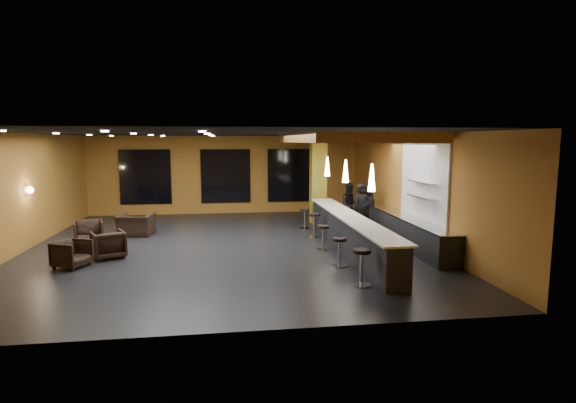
{
  "coord_description": "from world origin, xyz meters",
  "views": [
    {
      "loc": [
        -0.03,
        -13.92,
        3.27
      ],
      "look_at": [
        2.0,
        0.5,
        1.3
      ],
      "focal_mm": 28.0,
      "sensor_mm": 36.0,
      "label": 1
    }
  ],
  "objects": [
    {
      "name": "window_center",
      "position": [
        0.0,
        6.44,
        1.7
      ],
      "size": [
        2.2,
        0.06,
        2.4
      ],
      "primitive_type": "cube",
      "color": "black",
      "rests_on": "wall_back"
    },
    {
      "name": "wall_front",
      "position": [
        0.0,
        -6.55,
        1.75
      ],
      "size": [
        12.0,
        0.1,
        3.5
      ],
      "primitive_type": "cube",
      "color": "#A06724",
      "rests_on": "floor"
    },
    {
      "name": "bar_counter",
      "position": [
        3.65,
        -1.0,
        0.5
      ],
      "size": [
        0.6,
        8.0,
        1.0
      ],
      "primitive_type": "cube",
      "color": "black",
      "rests_on": "floor"
    },
    {
      "name": "prep_counter",
      "position": [
        5.65,
        -0.5,
        0.43
      ],
      "size": [
        0.7,
        6.0,
        0.86
      ],
      "primitive_type": "cube",
      "color": "black",
      "rests_on": "floor"
    },
    {
      "name": "wall_shelf_lower",
      "position": [
        5.82,
        -1.2,
        1.6
      ],
      "size": [
        0.3,
        1.5,
        0.03
      ],
      "primitive_type": "cube",
      "color": "silver",
      "rests_on": "wall_right"
    },
    {
      "name": "floor",
      "position": [
        0.0,
        0.0,
        -0.05
      ],
      "size": [
        12.0,
        13.0,
        0.1
      ],
      "primitive_type": "cube",
      "color": "black",
      "rests_on": "ground"
    },
    {
      "name": "wall_back",
      "position": [
        0.0,
        6.55,
        1.75
      ],
      "size": [
        12.0,
        0.1,
        3.5
      ],
      "primitive_type": "cube",
      "color": "#A06724",
      "rests_on": "floor"
    },
    {
      "name": "armchair_b",
      "position": [
        -3.31,
        -1.02,
        0.39
      ],
      "size": [
        1.11,
        1.12,
        0.77
      ],
      "primitive_type": "imported",
      "rotation": [
        0.0,
        0.0,
        3.59
      ],
      "color": "black",
      "rests_on": "floor"
    },
    {
      "name": "bar_stool_1",
      "position": [
        2.9,
        -2.76,
        0.49
      ],
      "size": [
        0.39,
        0.39,
        0.76
      ],
      "rotation": [
        0.0,
        0.0,
        0.29
      ],
      "color": "silver",
      "rests_on": "floor"
    },
    {
      "name": "wood_soffit",
      "position": [
        4.0,
        1.0,
        3.36
      ],
      "size": [
        3.6,
        8.0,
        0.28
      ],
      "primitive_type": "cube",
      "color": "#B77535",
      "rests_on": "ceiling"
    },
    {
      "name": "armchair_a",
      "position": [
        -4.02,
        -1.86,
        0.35
      ],
      "size": [
        1.03,
        1.02,
        0.71
      ],
      "primitive_type": "imported",
      "rotation": [
        0.0,
        0.0,
        1.13
      ],
      "color": "black",
      "rests_on": "floor"
    },
    {
      "name": "staff_b",
      "position": [
        4.63,
        2.3,
        0.86
      ],
      "size": [
        0.85,
        0.67,
        1.72
      ],
      "primitive_type": "imported",
      "rotation": [
        0.0,
        0.0,
        0.02
      ],
      "color": "black",
      "rests_on": "floor"
    },
    {
      "name": "tile_backsplash",
      "position": [
        5.96,
        -1.0,
        2.0
      ],
      "size": [
        0.06,
        3.2,
        2.4
      ],
      "primitive_type": "cube",
      "color": "white",
      "rests_on": "wall_right"
    },
    {
      "name": "pendant_0",
      "position": [
        3.65,
        -3.0,
        2.35
      ],
      "size": [
        0.2,
        0.2,
        0.7
      ],
      "primitive_type": "cone",
      "color": "white",
      "rests_on": "wood_soffit"
    },
    {
      "name": "pendant_1",
      "position": [
        3.65,
        -0.5,
        2.35
      ],
      "size": [
        0.2,
        0.2,
        0.7
      ],
      "primitive_type": "cone",
      "color": "white",
      "rests_on": "wood_soffit"
    },
    {
      "name": "wall_right",
      "position": [
        6.05,
        0.0,
        1.75
      ],
      "size": [
        0.1,
        13.0,
        3.5
      ],
      "primitive_type": "cube",
      "color": "#A06724",
      "rests_on": "floor"
    },
    {
      "name": "wall_left",
      "position": [
        -6.05,
        0.0,
        1.75
      ],
      "size": [
        0.1,
        13.0,
        3.5
      ],
      "primitive_type": "cube",
      "color": "#A06724",
      "rests_on": "floor"
    },
    {
      "name": "staff_c",
      "position": [
        5.25,
        2.25,
        0.84
      ],
      "size": [
        0.94,
        0.75,
        1.68
      ],
      "primitive_type": "imported",
      "rotation": [
        0.0,
        0.0,
        0.29
      ],
      "color": "black",
      "rests_on": "floor"
    },
    {
      "name": "bar_top",
      "position": [
        3.65,
        -1.0,
        1.02
      ],
      "size": [
        0.78,
        8.1,
        0.05
      ],
      "primitive_type": "cube",
      "color": "white",
      "rests_on": "bar_counter"
    },
    {
      "name": "bar_stool_0",
      "position": [
        3.0,
        -4.38,
        0.54
      ],
      "size": [
        0.43,
        0.43,
        0.85
      ],
      "rotation": [
        0.0,
        0.0,
        -0.2
      ],
      "color": "silver",
      "rests_on": "floor"
    },
    {
      "name": "bar_stool_2",
      "position": [
        2.86,
        -0.98,
        0.49
      ],
      "size": [
        0.38,
        0.38,
        0.76
      ],
      "rotation": [
        0.0,
        0.0,
        -0.21
      ],
      "color": "silver",
      "rests_on": "floor"
    },
    {
      "name": "window_left",
      "position": [
        -3.5,
        6.44,
        1.7
      ],
      "size": [
        2.2,
        0.06,
        2.4
      ],
      "primitive_type": "cube",
      "color": "black",
      "rests_on": "wall_back"
    },
    {
      "name": "column",
      "position": [
        3.65,
        3.6,
        1.75
      ],
      "size": [
        0.6,
        0.6,
        3.5
      ],
      "primitive_type": "cube",
      "color": "olive",
      "rests_on": "floor"
    },
    {
      "name": "staff_a",
      "position": [
        4.74,
        1.27,
        0.88
      ],
      "size": [
        0.7,
        0.52,
        1.77
      ],
      "primitive_type": "imported",
      "rotation": [
        0.0,
        0.0,
        0.16
      ],
      "color": "black",
      "rests_on": "floor"
    },
    {
      "name": "ceiling",
      "position": [
        0.0,
        0.0,
        3.55
      ],
      "size": [
        12.0,
        13.0,
        0.1
      ],
      "primitive_type": "cube",
      "color": "black"
    },
    {
      "name": "pendant_2",
      "position": [
        3.65,
        2.0,
        2.35
      ],
      "size": [
        0.2,
        0.2,
        0.7
      ],
      "primitive_type": "cone",
      "color": "white",
      "rests_on": "wood_soffit"
    },
    {
      "name": "armchair_d",
      "position": [
        -3.13,
        2.01,
        0.37
      ],
      "size": [
        1.28,
        1.16,
        0.74
      ],
      "primitive_type": "imported",
      "rotation": [
        0.0,
        0.0,
        2.98
      ],
      "color": "black",
      "rests_on": "floor"
    },
    {
      "name": "armchair_c",
      "position": [
        -4.31,
        0.68,
        0.39
      ],
      "size": [
        1.05,
        1.07,
        0.79
      ],
      "primitive_type": "imported",
      "rotation": [
        0.0,
        0.0,
        0.29
      ],
      "color": "black",
      "rests_on": "floor"
    },
    {
      "name": "bar_stool_3",
      "position": [
        2.95,
        0.83,
        0.53
      ],
      "size": [
        0.42,
        0.42,
        0.83
      ],
      "rotation": [
        0.0,
        0.0,
        -0.33
      ],
      "color": "silver",
      "rests_on": "floor"
    },
    {
      "name": "window_right",
      "position": [
        3.0,
        6.44,
        1.7
      ],
      "size": [
        2.2,
        0.06,
        2.4
      ],
      "primitive_type": "cube",
      "color": "black",
      "rests_on": "wall_back"
    },
    {
      "name": "bar_stool_4",
      "position": [
        2.89,
        2.33,
        0.48
      ],
      "size": [
        0.38,
        0.38,
        0.75
      ],
      "rotation": [
        0.0,
        0.0,
        -0.15
      ],
      "color": "silver",
      "rests_on": "floor"
    },
    {
      "name": "wall_sconce",
      "position": [
        -5.88,
        0.5,
        1.8
      ],
      "size": [
        0.22,
        0.22,
        0.22
      ],
      "primitive_type": "sphere",
      "color": "#FFE5B2",
      "rests_on": "wall_left"
    },
    {
      "name": "prep_top",
      "position": [
        5.65,
        -0.5,
        0.89
      ],
      "size": [
        0.72,
        6.0,
        0.03
      ],
      "primitive_type": "cube",
      "color": "silver",
      "rests_on": "prep_counter"
    },
    {
      "name": "wall_shelf_upper",
      "position": [
        5.82,
        -1.2,
        2.05
      ],
      "size": [
        0.3,
        1.5,
        0.03
      ],
      "primitive_type": "cube",
      "color": "silver",
      "rests_on": "wall_right"
    }
  ]
}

